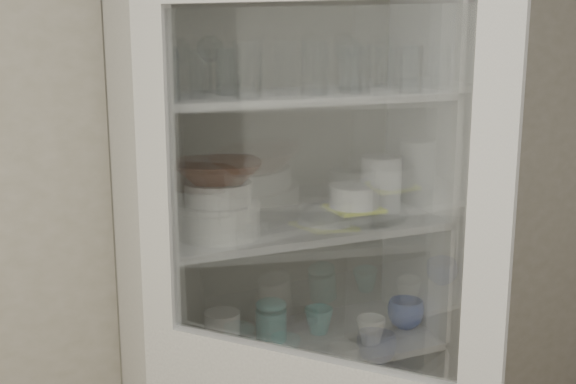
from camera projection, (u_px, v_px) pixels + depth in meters
name	position (u px, v px, depth m)	size (l,w,h in m)	color
wall_back	(204.00, 200.00, 2.36)	(3.60, 0.02, 2.60)	#A9A391
pantry_cabinet	(280.00, 311.00, 2.37)	(1.00, 0.45, 2.10)	silver
tumbler_0	(165.00, 74.00, 1.86)	(0.07, 0.07, 0.14)	silver
tumbler_1	(167.00, 76.00, 1.84)	(0.07, 0.07, 0.13)	silver
tumbler_2	(248.00, 70.00, 1.94)	(0.08, 0.08, 0.15)	silver
tumbler_3	(315.00, 68.00, 2.04)	(0.08, 0.08, 0.15)	silver
tumbler_4	(351.00, 70.00, 2.11)	(0.07, 0.07, 0.14)	silver
tumbler_5	(359.00, 69.00, 2.10)	(0.07, 0.07, 0.14)	silver
tumbler_6	(411.00, 69.00, 2.14)	(0.07, 0.07, 0.14)	silver
tumbler_7	(155.00, 69.00, 1.95)	(0.08, 0.08, 0.16)	silver
tumbler_8	(227.00, 72.00, 2.05)	(0.07, 0.07, 0.13)	silver
tumbler_9	(229.00, 72.00, 2.06)	(0.07, 0.07, 0.13)	silver
goblet_0	(155.00, 65.00, 2.10)	(0.07, 0.07, 0.17)	silver
goblet_1	(210.00, 61.00, 2.16)	(0.08, 0.08, 0.18)	silver
goblet_2	(346.00, 59.00, 2.33)	(0.08, 0.08, 0.19)	silver
goblet_3	(371.00, 63.00, 2.37)	(0.07, 0.07, 0.16)	silver
plate_stack_front	(219.00, 219.00, 2.08)	(0.24, 0.24, 0.10)	silver
plate_stack_back	(158.00, 211.00, 2.21)	(0.21, 0.21, 0.08)	silver
cream_bowl	(218.00, 192.00, 2.06)	(0.19, 0.19, 0.06)	silver
terracotta_bowl	(218.00, 172.00, 2.05)	(0.25, 0.25, 0.06)	#432214
glass_platter	(354.00, 213.00, 2.31)	(0.34, 0.34, 0.02)	silver
yellow_trivet	(354.00, 208.00, 2.31)	(0.16, 0.16, 0.01)	yellow
white_ramekin	(354.00, 196.00, 2.30)	(0.16, 0.16, 0.07)	silver
grey_bowl_stack	(381.00, 184.00, 2.37)	(0.13, 0.13, 0.18)	silver
mug_blue	(406.00, 314.00, 2.43)	(0.12, 0.12, 0.10)	navy
mug_teal	(319.00, 320.00, 2.39)	(0.09, 0.09, 0.09)	#217775
mug_white	(371.00, 331.00, 2.30)	(0.10, 0.10, 0.09)	silver
teal_jar	(271.00, 322.00, 2.33)	(0.10, 0.10, 0.12)	#217775
measuring_cups	(250.00, 357.00, 2.17)	(0.10, 0.10, 0.04)	silver
white_canister	(222.00, 332.00, 2.24)	(0.11, 0.11, 0.13)	silver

